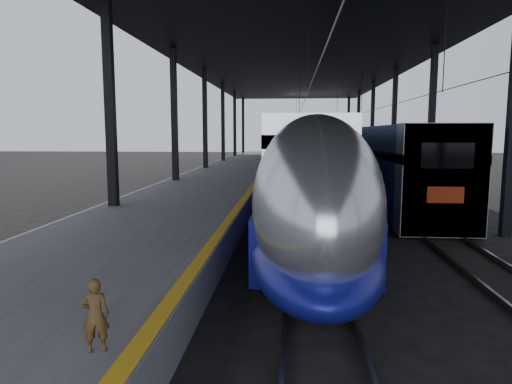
# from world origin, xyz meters

# --- Properties ---
(ground) EXTENTS (160.00, 160.00, 0.00)m
(ground) POSITION_xyz_m (0.00, 0.00, 0.00)
(ground) COLOR black
(ground) RESTS_ON ground
(platform) EXTENTS (6.00, 80.00, 1.00)m
(platform) POSITION_xyz_m (-3.50, 20.00, 0.50)
(platform) COLOR #4C4C4F
(platform) RESTS_ON ground
(yellow_strip) EXTENTS (0.30, 80.00, 0.01)m
(yellow_strip) POSITION_xyz_m (-0.70, 20.00, 1.00)
(yellow_strip) COLOR gold
(yellow_strip) RESTS_ON platform
(rails) EXTENTS (6.52, 80.00, 0.16)m
(rails) POSITION_xyz_m (4.50, 20.00, 0.08)
(rails) COLOR slate
(rails) RESTS_ON ground
(canopy) EXTENTS (18.00, 75.00, 9.47)m
(canopy) POSITION_xyz_m (1.90, 20.00, 9.12)
(canopy) COLOR black
(canopy) RESTS_ON ground
(tgv_train) EXTENTS (3.17, 65.20, 4.55)m
(tgv_train) POSITION_xyz_m (2.00, 25.92, 2.13)
(tgv_train) COLOR #BABDC2
(tgv_train) RESTS_ON ground
(second_train) EXTENTS (3.12, 56.05, 4.30)m
(second_train) POSITION_xyz_m (7.00, 31.39, 2.18)
(second_train) COLOR navy
(second_train) RESTS_ON ground
(child) EXTENTS (0.43, 0.34, 1.02)m
(child) POSITION_xyz_m (-1.22, -7.17, 1.51)
(child) COLOR #483218
(child) RESTS_ON platform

